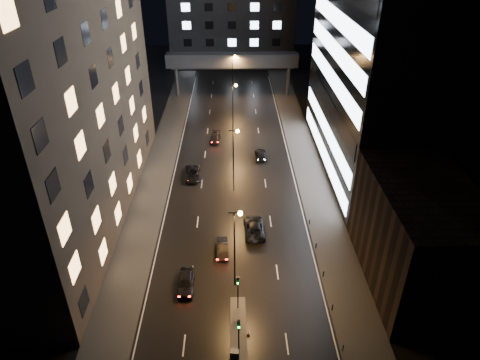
{
  "coord_description": "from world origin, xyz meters",
  "views": [
    {
      "loc": [
        -0.09,
        -27.33,
        35.06
      ],
      "look_at": [
        0.89,
        24.41,
        4.0
      ],
      "focal_mm": 32.0,
      "sensor_mm": 36.0,
      "label": 1
    }
  ],
  "objects_px": {
    "car_away_c": "(193,174)",
    "car_toward_b": "(261,154)",
    "utility_cabinet": "(235,355)",
    "car_away_a": "(186,282)",
    "car_toward_a": "(254,227)",
    "car_away_d": "(215,138)",
    "car_away_b": "(222,248)"
  },
  "relations": [
    {
      "from": "car_away_c",
      "to": "car_toward_b",
      "type": "bearing_deg",
      "value": 26.25
    },
    {
      "from": "car_toward_b",
      "to": "utility_cabinet",
      "type": "xyz_separation_m",
      "value": [
        -4.87,
        -40.32,
        0.05
      ]
    },
    {
      "from": "car_away_a",
      "to": "car_toward_b",
      "type": "relative_size",
      "value": 1.0
    },
    {
      "from": "car_toward_a",
      "to": "car_toward_b",
      "type": "height_order",
      "value": "car_toward_a"
    },
    {
      "from": "car_toward_b",
      "to": "car_away_d",
      "type": "bearing_deg",
      "value": -41.94
    },
    {
      "from": "car_away_a",
      "to": "car_away_d",
      "type": "xyz_separation_m",
      "value": [
        2.1,
        37.77,
        -0.13
      ]
    },
    {
      "from": "car_away_a",
      "to": "car_toward_b",
      "type": "distance_m",
      "value": 32.54
    },
    {
      "from": "car_away_a",
      "to": "car_toward_a",
      "type": "relative_size",
      "value": 0.8
    },
    {
      "from": "car_toward_b",
      "to": "utility_cabinet",
      "type": "height_order",
      "value": "car_toward_b"
    },
    {
      "from": "car_away_a",
      "to": "utility_cabinet",
      "type": "height_order",
      "value": "car_away_a"
    },
    {
      "from": "car_away_a",
      "to": "utility_cabinet",
      "type": "xyz_separation_m",
      "value": [
        5.36,
        -9.44,
        -0.06
      ]
    },
    {
      "from": "car_away_b",
      "to": "car_toward_b",
      "type": "bearing_deg",
      "value": 73.32
    },
    {
      "from": "car_away_c",
      "to": "car_toward_b",
      "type": "height_order",
      "value": "car_away_c"
    },
    {
      "from": "car_away_b",
      "to": "utility_cabinet",
      "type": "xyz_separation_m",
      "value": [
        1.4,
        -15.28,
        0.06
      ]
    },
    {
      "from": "car_toward_a",
      "to": "car_away_d",
      "type": "bearing_deg",
      "value": -79.77
    },
    {
      "from": "car_away_d",
      "to": "car_toward_a",
      "type": "distance_m",
      "value": 28.54
    },
    {
      "from": "car_away_a",
      "to": "car_away_c",
      "type": "height_order",
      "value": "car_away_a"
    },
    {
      "from": "car_away_a",
      "to": "car_toward_a",
      "type": "bearing_deg",
      "value": 49.17
    },
    {
      "from": "car_away_d",
      "to": "utility_cabinet",
      "type": "height_order",
      "value": "utility_cabinet"
    },
    {
      "from": "car_away_d",
      "to": "car_toward_b",
      "type": "bearing_deg",
      "value": -34.88
    },
    {
      "from": "car_away_c",
      "to": "car_toward_a",
      "type": "height_order",
      "value": "car_toward_a"
    },
    {
      "from": "car_away_b",
      "to": "car_away_c",
      "type": "bearing_deg",
      "value": 102.75
    },
    {
      "from": "car_away_d",
      "to": "car_toward_a",
      "type": "height_order",
      "value": "car_toward_a"
    },
    {
      "from": "car_away_b",
      "to": "utility_cabinet",
      "type": "distance_m",
      "value": 15.35
    },
    {
      "from": "car_toward_b",
      "to": "utility_cabinet",
      "type": "distance_m",
      "value": 40.61
    },
    {
      "from": "car_away_b",
      "to": "car_away_d",
      "type": "relative_size",
      "value": 0.91
    },
    {
      "from": "car_away_c",
      "to": "car_toward_a",
      "type": "distance_m",
      "value": 17.08
    },
    {
      "from": "car_away_a",
      "to": "car_away_d",
      "type": "distance_m",
      "value": 37.83
    },
    {
      "from": "car_away_d",
      "to": "utility_cabinet",
      "type": "distance_m",
      "value": 47.32
    },
    {
      "from": "car_toward_a",
      "to": "car_toward_b",
      "type": "xyz_separation_m",
      "value": [
        2.13,
        21.02,
        -0.13
      ]
    },
    {
      "from": "car_away_b",
      "to": "utility_cabinet",
      "type": "bearing_deg",
      "value": -87.39
    },
    {
      "from": "car_away_a",
      "to": "car_away_c",
      "type": "distance_m",
      "value": 24.28
    }
  ]
}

